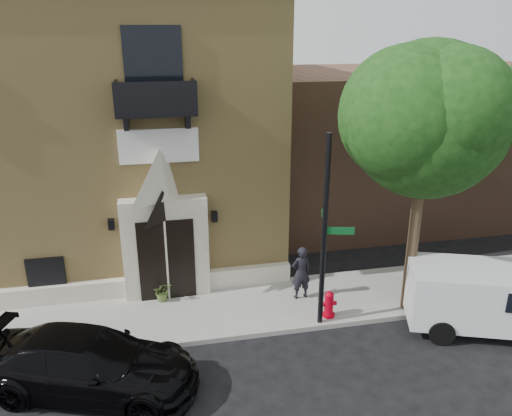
{
  "coord_description": "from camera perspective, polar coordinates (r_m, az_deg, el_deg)",
  "views": [
    {
      "loc": [
        -1.18,
        -11.54,
        8.15
      ],
      "look_at": [
        1.68,
        2.0,
        3.11
      ],
      "focal_mm": 35.0,
      "sensor_mm": 36.0,
      "label": 1
    }
  ],
  "objects": [
    {
      "name": "cargo_van",
      "position": [
        15.64,
        26.13,
        -9.2
      ],
      "size": [
        4.98,
        3.33,
        1.9
      ],
      "rotation": [
        0.0,
        0.0,
        -0.35
      ],
      "color": "silver",
      "rests_on": "ground"
    },
    {
      "name": "church",
      "position": [
        19.89,
        -17.18,
        8.94
      ],
      "size": [
        12.2,
        11.01,
        9.3
      ],
      "color": "tan",
      "rests_on": "ground"
    },
    {
      "name": "street_sign",
      "position": [
        13.59,
        7.88,
        -2.82
      ],
      "size": [
        0.86,
        1.0,
        5.51
      ],
      "rotation": [
        0.0,
        0.0,
        -0.25
      ],
      "color": "black",
      "rests_on": "sidewalk"
    },
    {
      "name": "street_tree_left",
      "position": [
        14.08,
        19.3,
        9.57
      ],
      "size": [
        4.97,
        4.38,
        7.77
      ],
      "color": "#38281C",
      "rests_on": "sidewalk"
    },
    {
      "name": "ground",
      "position": [
        14.17,
        -5.18,
        -15.19
      ],
      "size": [
        120.0,
        120.0,
        0.0
      ],
      "primitive_type": "plane",
      "color": "black",
      "rests_on": "ground"
    },
    {
      "name": "fire_hydrant",
      "position": [
        14.95,
        8.33,
        -10.8
      ],
      "size": [
        0.46,
        0.37,
        0.81
      ],
      "color": "#B10014",
      "rests_on": "sidewalk"
    },
    {
      "name": "black_sedan",
      "position": [
        12.81,
        -18.46,
        -16.51
      ],
      "size": [
        5.51,
        3.66,
        1.48
      ],
      "primitive_type": "imported",
      "rotation": [
        0.0,
        0.0,
        1.23
      ],
      "color": "black",
      "rests_on": "ground"
    },
    {
      "name": "planter",
      "position": [
        15.87,
        -10.64,
        -9.3
      ],
      "size": [
        0.66,
        0.59,
        0.64
      ],
      "primitive_type": "imported",
      "rotation": [
        0.0,
        0.0,
        0.17
      ],
      "color": "#516B30",
      "rests_on": "sidewalk"
    },
    {
      "name": "neighbour_building",
      "position": [
        24.9,
        20.49,
        7.27
      ],
      "size": [
        18.0,
        8.0,
        6.4
      ],
      "primitive_type": "cube",
      "color": "brown",
      "rests_on": "ground"
    },
    {
      "name": "sidewalk",
      "position": [
        15.49,
        -2.14,
        -11.44
      ],
      "size": [
        42.0,
        3.0,
        0.15
      ],
      "primitive_type": "cube",
      "color": "gray",
      "rests_on": "ground"
    },
    {
      "name": "pedestrian_near",
      "position": [
        15.58,
        5.16,
        -7.37
      ],
      "size": [
        0.68,
        0.49,
        1.72
      ],
      "primitive_type": "imported",
      "rotation": [
        0.0,
        0.0,
        3.28
      ],
      "color": "black",
      "rests_on": "sidewalk"
    },
    {
      "name": "dumpster",
      "position": [
        16.67,
        22.35,
        -8.16
      ],
      "size": [
        1.79,
        1.17,
        1.09
      ],
      "rotation": [
        0.0,
        0.0,
        -0.14
      ],
      "color": "#0E3413",
      "rests_on": "sidewalk"
    }
  ]
}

